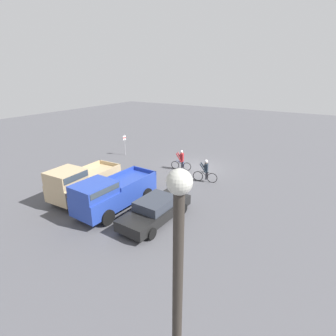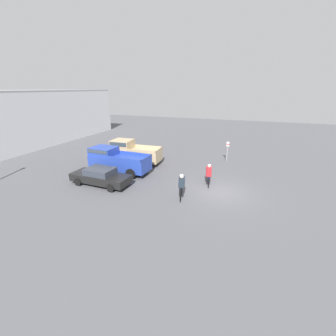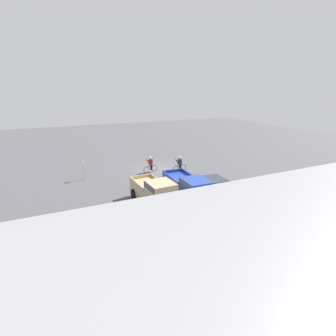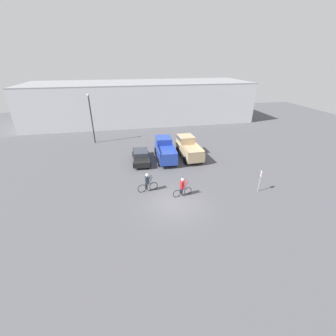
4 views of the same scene
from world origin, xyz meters
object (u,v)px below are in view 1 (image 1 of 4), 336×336
Objects in this scene: cyclist_0 at (181,160)px; cyclist_1 at (206,171)px; pickup_truck_1 at (81,182)px; lamppost at (177,323)px; sedan_0 at (156,210)px; fire_lane_sign at (125,143)px; pickup_truck_0 at (112,193)px.

cyclist_1 is (-2.78, 1.33, 0.04)m from cyclist_0.
pickup_truck_1 is 13.69m from lamppost.
sedan_0 is 12.67m from fire_lane_sign.
lamppost is (-15.12, 16.01, 2.58)m from fire_lane_sign.
pickup_truck_1 is 2.86× the size of cyclist_0.
fire_lane_sign is at bearing -5.58° from cyclist_0.
fire_lane_sign reaches higher than sedan_0.
fire_lane_sign is 22.17m from lamppost.
sedan_0 is at bearing 138.19° from fire_lane_sign.
pickup_truck_0 reaches higher than cyclist_0.
lamppost is at bearing 118.77° from cyclist_0.
fire_lane_sign reaches higher than cyclist_1.
pickup_truck_1 reaches higher than cyclist_1.
cyclist_1 is 0.88× the size of fire_lane_sign.
lamppost is (-5.68, 7.57, 3.17)m from sedan_0.
pickup_truck_0 is at bearing 67.38° from cyclist_1.
cyclist_0 is at bearing -90.46° from pickup_truck_0.
pickup_truck_1 is at bearing -32.98° from lamppost.
pickup_truck_1 is (2.77, -0.11, 0.04)m from pickup_truck_0.
cyclist_0 is at bearing -25.51° from cyclist_1.
lamppost reaches higher than fire_lane_sign.
sedan_0 is 2.76× the size of cyclist_0.
pickup_truck_0 is 3.00× the size of cyclist_1.
pickup_truck_0 is (2.82, 0.37, 0.46)m from sedan_0.
pickup_truck_0 reaches higher than fire_lane_sign.
pickup_truck_1 reaches higher than cyclist_0.
pickup_truck_0 is at bearing 7.51° from sedan_0.
pickup_truck_0 is 11.46m from lamppost.
lamppost reaches higher than sedan_0.
cyclist_1 is at bearing -129.87° from pickup_truck_1.
fire_lane_sign is 0.32× the size of lamppost.
cyclist_0 is 3.08m from cyclist_1.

